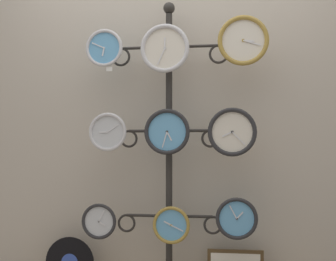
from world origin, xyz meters
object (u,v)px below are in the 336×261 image
(display_stand, at_px, (169,190))
(clock_top_left, at_px, (104,48))
(clock_middle_center, at_px, (167,132))
(clock_middle_right, at_px, (232,132))
(clock_middle_left, at_px, (108,132))
(clock_bottom_center, at_px, (171,225))
(clock_top_right, at_px, (243,41))
(clock_bottom_left, at_px, (99,221))
(clock_top_center, at_px, (165,48))
(clock_bottom_right, at_px, (237,219))

(display_stand, xyz_separation_m, clock_top_left, (-0.42, -0.10, 0.95))
(clock_middle_center, xyz_separation_m, clock_middle_right, (0.42, 0.01, -0.00))
(clock_middle_left, bearing_deg, clock_bottom_center, -2.37)
(clock_top_right, xyz_separation_m, clock_bottom_left, (-0.94, -0.01, -1.17))
(clock_top_left, height_order, clock_top_center, clock_top_center)
(clock_bottom_center, bearing_deg, clock_bottom_left, 179.88)
(clock_top_center, height_order, clock_bottom_right, clock_top_center)
(display_stand, relative_size, clock_bottom_right, 7.46)
(clock_middle_right, xyz_separation_m, clock_bottom_left, (-0.87, -0.03, -0.58))
(clock_top_right, bearing_deg, clock_top_left, -179.96)
(clock_top_right, distance_m, clock_middle_center, 0.76)
(clock_top_right, xyz_separation_m, clock_bottom_right, (-0.05, 0.01, -1.14))
(clock_top_right, bearing_deg, clock_bottom_right, 164.79)
(clock_top_left, bearing_deg, clock_bottom_right, 0.92)
(clock_top_center, distance_m, clock_middle_center, 0.55)
(clock_top_right, height_order, clock_middle_right, clock_top_right)
(display_stand, bearing_deg, clock_top_left, -166.70)
(clock_top_right, distance_m, clock_middle_left, 1.07)
(display_stand, relative_size, clock_top_right, 6.08)
(clock_middle_left, distance_m, clock_bottom_right, 1.01)
(clock_middle_center, xyz_separation_m, clock_bottom_right, (0.45, 0.00, -0.55))
(display_stand, relative_size, clock_middle_center, 6.62)
(clock_middle_left, relative_size, clock_bottom_left, 1.10)
(display_stand, height_order, clock_middle_right, display_stand)
(display_stand, relative_size, clock_bottom_center, 8.27)
(clock_top_left, relative_size, clock_top_right, 0.78)
(clock_top_center, distance_m, clock_bottom_right, 1.20)
(clock_middle_right, relative_size, clock_bottom_left, 1.34)
(display_stand, xyz_separation_m, clock_bottom_right, (0.45, -0.09, -0.17))
(clock_top_center, xyz_separation_m, clock_bottom_left, (-0.44, -0.01, -1.14))
(clock_middle_center, xyz_separation_m, clock_bottom_left, (-0.45, -0.02, -0.59))
(clock_middle_center, bearing_deg, clock_bottom_right, 0.62)
(clock_bottom_left, bearing_deg, clock_top_center, 1.61)
(display_stand, bearing_deg, clock_middle_left, -166.94)
(clock_middle_left, height_order, clock_bottom_center, clock_middle_left)
(display_stand, xyz_separation_m, clock_middle_right, (0.42, -0.08, 0.38))
(clock_top_center, bearing_deg, clock_top_left, -179.55)
(clock_top_left, distance_m, clock_top_right, 0.92)
(clock_top_left, distance_m, clock_bottom_center, 1.25)
(clock_top_left, bearing_deg, clock_middle_center, 1.23)
(clock_top_center, height_order, clock_middle_center, clock_top_center)
(clock_top_left, height_order, clock_middle_right, clock_top_left)
(clock_top_right, xyz_separation_m, clock_middle_right, (-0.07, 0.02, -0.59))
(clock_middle_right, xyz_separation_m, clock_bottom_right, (0.03, -0.00, -0.55))
(clock_middle_center, distance_m, clock_bottom_left, 0.74)
(clock_bottom_left, bearing_deg, clock_top_left, 19.63)
(clock_top_left, relative_size, clock_middle_right, 0.81)
(display_stand, xyz_separation_m, clock_bottom_center, (0.03, -0.11, -0.22))
(clock_top_left, distance_m, clock_middle_left, 0.56)
(display_stand, height_order, clock_bottom_left, display_stand)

